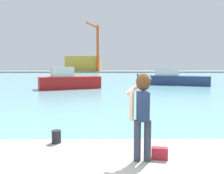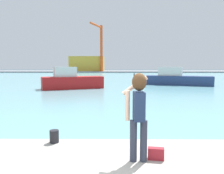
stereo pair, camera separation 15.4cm
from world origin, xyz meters
name	(u,v)px [view 1 (the left image)]	position (x,y,z in m)	size (l,w,h in m)	color
ground_plane	(110,77)	(0.00, 50.00, 0.00)	(220.00, 220.00, 0.00)	#334751
harbor_water	(110,76)	(0.00, 52.00, 0.01)	(140.00, 100.00, 0.02)	#6BA8B2
far_shore_dock	(110,71)	(0.00, 92.00, 0.25)	(140.00, 20.00, 0.50)	gray
person_photographer	(142,108)	(0.67, 0.68, 1.76)	(0.53, 0.55, 1.74)	#2D3342
handbag	(160,153)	(1.04, 0.75, 0.82)	(0.32, 0.14, 0.24)	maroon
harbor_bollard	(56,137)	(-1.27, 1.74, 0.85)	(0.22, 0.22, 0.31)	black
boat_moored	(69,81)	(-4.65, 21.63, 0.91)	(7.06, 4.52, 2.45)	#B21919
boat_moored_2	(174,79)	(8.65, 26.68, 0.88)	(8.94, 5.17, 2.41)	navy
warehouse_left	(84,64)	(-11.09, 91.01, 3.49)	(13.73, 11.16, 5.98)	gold
port_crane	(97,44)	(-5.20, 83.74, 11.13)	(4.01, 10.31, 17.71)	#D84C19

